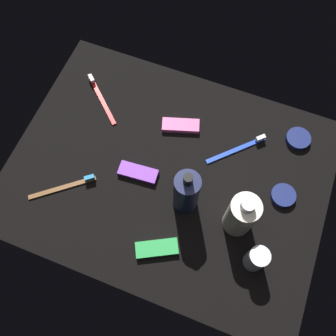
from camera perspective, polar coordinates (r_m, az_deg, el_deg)
ground_plane at (r=99.83cm, az=-0.00°, el=-0.80°), size 84.00×64.00×1.20cm
lotion_bottle at (r=89.09cm, az=2.82°, el=-3.80°), size 6.28×6.28×18.09cm
bodywash_bottle at (r=89.60cm, az=11.20°, el=-7.11°), size 7.16×7.16×16.30cm
deodorant_stick at (r=91.13cm, az=13.42°, el=-13.44°), size 4.82×4.82×8.67cm
toothbrush_red at (r=111.52cm, az=-10.37°, el=10.76°), size 14.19×12.93×2.10cm
toothbrush_brown at (r=100.83cm, az=-15.36°, el=-2.68°), size 14.73×12.28×2.10cm
toothbrush_blue at (r=103.42cm, az=10.95°, el=3.06°), size 13.56×13.60×2.10cm
snack_bar_pink at (r=104.65cm, az=1.96°, el=6.54°), size 11.13×6.99×1.50cm
snack_bar_green at (r=92.87cm, az=-1.72°, el=-12.26°), size 11.06×8.40×1.50cm
snack_bar_purple at (r=98.75cm, az=-4.62°, el=-0.71°), size 10.70×4.86×1.50cm
cream_tin_left at (r=100.69cm, az=17.28°, el=-4.08°), size 6.41×6.41×1.58cm
cream_tin_right at (r=108.68cm, az=19.37°, el=4.26°), size 6.70×6.70×1.61cm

